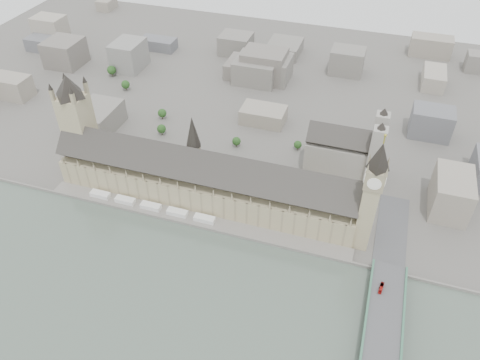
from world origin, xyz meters
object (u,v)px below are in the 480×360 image
(palace_of_westminster, at_px, (204,180))
(victoria_tower, at_px, (77,121))
(red_bus_north, at_px, (381,288))
(westminster_abbey, at_px, (345,152))
(westminster_bridge, at_px, (380,354))
(elizabeth_tower, at_px, (372,190))

(palace_of_westminster, bearing_deg, victoria_tower, 177.04)
(victoria_tower, relative_size, red_bus_north, 10.00)
(westminster_abbey, bearing_deg, westminster_bridge, -74.36)
(palace_of_westminster, distance_m, victoria_tower, 126.41)
(westminster_abbey, bearing_deg, palace_of_westminster, -145.83)
(westminster_bridge, relative_size, westminster_abbey, 4.78)
(victoria_tower, bearing_deg, westminster_bridge, -21.78)
(westminster_bridge, bearing_deg, palace_of_westminster, 146.51)
(red_bus_north, bearing_deg, westminster_bridge, -76.91)
(palace_of_westminster, height_order, westminster_abbey, westminster_abbey)
(westminster_bridge, bearing_deg, elizabeth_tower, 104.11)
(palace_of_westminster, relative_size, red_bus_north, 26.50)
(victoria_tower, xyz_separation_m, red_bus_north, (279.42, -66.08, -43.56))
(palace_of_westminster, relative_size, elizabeth_tower, 2.47)
(elizabeth_tower, bearing_deg, victoria_tower, 176.04)
(elizabeth_tower, height_order, red_bus_north, elizabeth_tower)
(westminster_abbey, xyz_separation_m, red_bus_north, (46.50, -135.08, -13.44))
(westminster_abbey, height_order, red_bus_north, westminster_abbey)
(westminster_bridge, distance_m, westminster_abbey, 190.56)
(palace_of_westminster, xyz_separation_m, westminster_abbey, (110.92, 75.30, 2.38))
(palace_of_westminster, relative_size, westminster_abbey, 3.90)
(elizabeth_tower, distance_m, westminster_bridge, 111.81)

